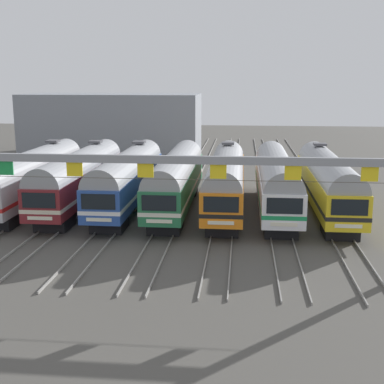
% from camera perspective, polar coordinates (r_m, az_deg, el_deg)
% --- Properties ---
extents(ground_plane, '(160.00, 160.00, 0.00)m').
position_cam_1_polar(ground_plane, '(43.47, -1.69, -1.92)').
color(ground_plane, '#4C4944').
extents(track_bed, '(25.69, 70.00, 0.15)m').
position_cam_1_polar(track_bed, '(59.99, 0.34, 2.10)').
color(track_bed, gray).
rests_on(track_bed, ground).
extents(commuter_train_stainless, '(2.88, 18.06, 5.05)m').
position_cam_1_polar(commuter_train_stainless, '(45.99, -16.84, 1.76)').
color(commuter_train_stainless, '#B2B5BA').
rests_on(commuter_train_stainless, ground).
extents(commuter_train_maroon, '(2.88, 18.06, 5.05)m').
position_cam_1_polar(commuter_train_maroon, '(44.62, -12.05, 1.71)').
color(commuter_train_maroon, maroon).
rests_on(commuter_train_maroon, ground).
extents(commuter_train_blue, '(2.88, 18.06, 5.05)m').
position_cam_1_polar(commuter_train_blue, '(43.58, -6.98, 1.65)').
color(commuter_train_blue, '#284C9E').
rests_on(commuter_train_blue, ground).
extents(commuter_train_green, '(2.88, 18.06, 4.77)m').
position_cam_1_polar(commuter_train_green, '(42.89, -1.71, 1.56)').
color(commuter_train_green, '#236B42').
rests_on(commuter_train_green, ground).
extents(commuter_train_orange, '(2.88, 18.06, 5.05)m').
position_cam_1_polar(commuter_train_orange, '(42.58, 3.68, 1.46)').
color(commuter_train_orange, orange).
rests_on(commuter_train_orange, ground).
extents(commuter_train_white, '(2.88, 18.06, 4.77)m').
position_cam_1_polar(commuter_train_white, '(42.65, 9.10, 1.35)').
color(commuter_train_white, white).
rests_on(commuter_train_white, ground).
extents(commuter_train_yellow, '(2.88, 18.06, 5.05)m').
position_cam_1_polar(commuter_train_yellow, '(43.10, 14.46, 1.23)').
color(commuter_train_yellow, gold).
rests_on(commuter_train_yellow, ground).
extents(catenary_gantry, '(29.43, 0.44, 6.97)m').
position_cam_1_polar(catenary_gantry, '(29.28, -5.05, 1.96)').
color(catenary_gantry, gray).
rests_on(catenary_gantry, ground).
extents(maintenance_building, '(24.72, 10.00, 8.46)m').
position_cam_1_polar(maintenance_building, '(76.64, -8.61, 7.30)').
color(maintenance_building, gray).
rests_on(maintenance_building, ground).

